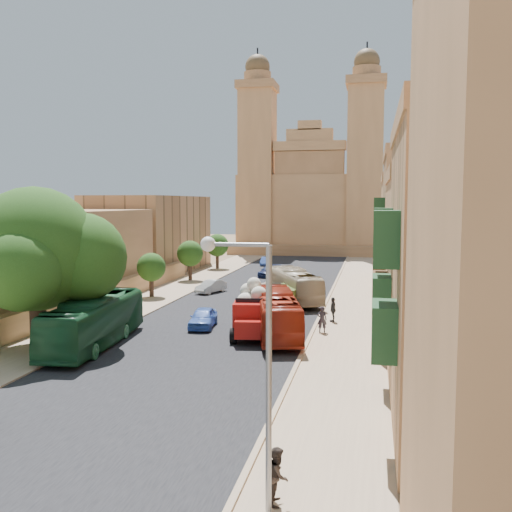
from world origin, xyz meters
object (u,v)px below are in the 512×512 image
at_px(street_tree_b, 151,267).
at_px(pedestrian_a, 322,319).
at_px(olive_pickup, 289,297).
at_px(car_blue_b, 266,261).
at_px(street_tree_a, 91,277).
at_px(bus_cream_east, 294,286).
at_px(car_blue_a, 203,318).
at_px(pedestrian_b, 278,475).
at_px(car_white_b, 305,280).
at_px(bus_red_east, 277,314).
at_px(ficus_tree, 37,253).
at_px(street_tree_d, 217,245).
at_px(streetlamp, 253,341).
at_px(bus_green_north, 94,322).
at_px(church, 313,200).
at_px(pedestrian_c, 333,310).
at_px(street_tree_c, 190,254).
at_px(car_cream, 277,285).
at_px(car_dkblue, 269,271).
at_px(red_truck, 253,311).
at_px(car_white_a, 211,286).

bearing_deg(street_tree_b, pedestrian_a, -34.21).
distance_m(olive_pickup, car_blue_b, 33.89).
xyz_separation_m(street_tree_a, bus_cream_east, (14.00, 12.12, -1.98)).
height_order(car_blue_a, pedestrian_b, pedestrian_b).
relative_size(car_white_b, pedestrian_a, 1.97).
bearing_deg(bus_red_east, pedestrian_b, 85.67).
bearing_deg(ficus_tree, street_tree_d, 90.77).
distance_m(streetlamp, bus_green_north, 22.40).
distance_m(church, pedestrian_b, 90.74).
bearing_deg(pedestrian_b, car_white_b, 2.78).
relative_size(ficus_tree, pedestrian_c, 5.32).
height_order(church, streetlamp, church).
relative_size(olive_pickup, car_blue_a, 1.14).
xyz_separation_m(street_tree_d, olive_pickup, (14.00, -27.30, -2.29)).
distance_m(street_tree_c, pedestrian_b, 50.82).
relative_size(car_cream, car_dkblue, 1.01).
distance_m(streetlamp, pedestrian_a, 24.37).
bearing_deg(street_tree_a, pedestrian_c, 11.72).
relative_size(car_dkblue, car_white_b, 1.25).
xyz_separation_m(streetlamp, red_truck, (-4.69, 22.24, -3.48)).
bearing_deg(bus_green_north, red_truck, 23.92).
height_order(street_tree_c, bus_green_north, street_tree_c).
distance_m(car_blue_a, pedestrian_a, 8.74).
relative_size(street_tree_c, olive_pickup, 0.97).
bearing_deg(car_dkblue, street_tree_a, -98.49).
xyz_separation_m(street_tree_c, car_dkblue, (8.57, 5.18, -2.48)).
relative_size(street_tree_a, olive_pickup, 1.07).
bearing_deg(church, car_blue_b, -99.61).
distance_m(ficus_tree, street_tree_c, 32.13).
relative_size(ficus_tree, car_white_a, 2.60).
bearing_deg(street_tree_b, olive_pickup, -13.26).
distance_m(street_tree_a, bus_cream_east, 18.62).
bearing_deg(car_white_a, car_white_b, 57.87).
height_order(street_tree_b, car_dkblue, street_tree_b).
bearing_deg(pedestrian_a, car_blue_b, -75.12).
bearing_deg(street_tree_c, bus_green_north, -83.06).
distance_m(church, streetlamp, 91.04).
bearing_deg(streetlamp, car_dkblue, 99.77).
xyz_separation_m(bus_cream_east, pedestrian_b, (4.36, -35.45, -0.62)).
xyz_separation_m(bus_green_north, bus_red_east, (10.91, 5.32, -0.08)).
bearing_deg(street_tree_d, street_tree_c, -90.00).
height_order(street_tree_a, pedestrian_a, street_tree_a).
bearing_deg(street_tree_a, street_tree_c, 90.00).
xyz_separation_m(street_tree_c, car_blue_b, (5.76, 17.57, -2.55)).
relative_size(car_blue_b, pedestrian_b, 2.05).
bearing_deg(car_white_b, street_tree_d, -55.39).
xyz_separation_m(car_blue_b, pedestrian_b, (12.61, -64.90, 0.29)).
distance_m(street_tree_c, car_blue_b, 18.67).
height_order(street_tree_d, bus_cream_east, street_tree_d).
height_order(street_tree_d, pedestrian_c, street_tree_d).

